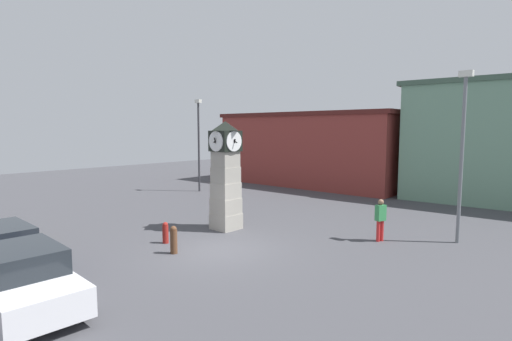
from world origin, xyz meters
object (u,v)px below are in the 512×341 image
bollard_near_tower (174,240)px  street_lamp_near_road (199,139)px  bollard_mid_row (165,232)px  street_lamp_far_side (462,146)px  clock_tower (226,175)px  pedestrian_crossing_lot (380,217)px  car_near_tower (2,252)px  car_by_building (23,281)px

bollard_near_tower → street_lamp_near_road: (-10.73, 9.78, 3.26)m
bollard_mid_row → street_lamp_far_side: street_lamp_far_side is taller
clock_tower → street_lamp_far_side: 9.70m
bollard_near_tower → pedestrian_crossing_lot: (4.72, 6.60, 0.47)m
bollard_mid_row → car_near_tower: (-0.60, -5.45, 0.35)m
street_lamp_near_road → clock_tower: bearing=-32.7°
bollard_near_tower → street_lamp_far_side: 11.55m
bollard_near_tower → pedestrian_crossing_lot: size_ratio=0.59×
bollard_near_tower → bollard_mid_row: bearing=157.8°
clock_tower → street_lamp_far_side: street_lamp_far_side is taller
street_lamp_near_road → car_by_building: bearing=-51.6°
car_by_building → pedestrian_crossing_lot: size_ratio=2.32×
bollard_near_tower → pedestrian_crossing_lot: pedestrian_crossing_lot is taller
bollard_mid_row → bollard_near_tower: bearing=-22.2°
bollard_mid_row → car_by_building: bearing=-66.4°
street_lamp_far_side → car_near_tower: bearing=-123.8°
clock_tower → pedestrian_crossing_lot: (5.97, 2.90, -1.47)m
bollard_mid_row → street_lamp_near_road: bearing=135.5°
bollard_near_tower → street_lamp_far_side: street_lamp_far_side is taller
street_lamp_near_road → bollard_mid_row: bearing=-44.5°
bollard_near_tower → car_by_building: (1.21, -5.25, 0.29)m
car_near_tower → street_lamp_far_side: (8.99, 13.42, 3.07)m
clock_tower → pedestrian_crossing_lot: size_ratio=2.83×
clock_tower → car_near_tower: 8.80m
clock_tower → car_near_tower: size_ratio=1.17×
bollard_mid_row → street_lamp_far_side: size_ratio=0.13×
street_lamp_near_road → street_lamp_far_side: street_lamp_far_side is taller
clock_tower → car_by_building: size_ratio=1.22×
pedestrian_crossing_lot → street_lamp_far_side: size_ratio=0.26×
car_near_tower → street_lamp_near_road: 17.38m
bollard_mid_row → street_lamp_near_road: (-9.40, 9.24, 3.35)m
bollard_mid_row → car_by_building: 6.34m
bollard_near_tower → car_near_tower: car_near_tower is taller
pedestrian_crossing_lot → street_lamp_near_road: bearing=168.4°
car_by_building → street_lamp_near_road: (-11.94, 15.03, 2.97)m
bollard_near_tower → car_near_tower: size_ratio=0.25×
bollard_mid_row → car_near_tower: bearing=-96.3°
bollard_near_tower → street_lamp_far_side: size_ratio=0.15×
street_lamp_near_road → street_lamp_far_side: 17.83m
bollard_mid_row → car_by_building: car_by_building is taller
car_near_tower → street_lamp_near_road: size_ratio=0.63×
clock_tower → street_lamp_far_side: size_ratio=0.72×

